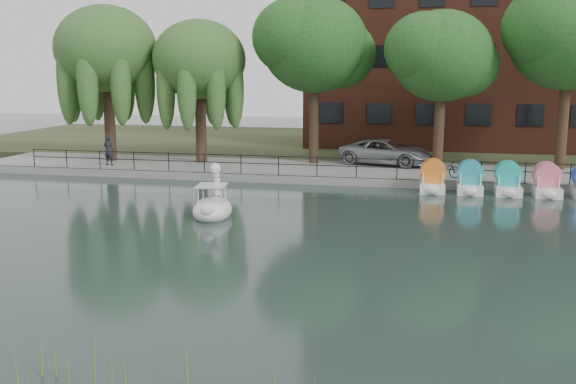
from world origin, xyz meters
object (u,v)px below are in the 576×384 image
(bicycle, at_px, (443,167))
(pedestrian, at_px, (109,148))
(swan_boat, at_px, (213,206))
(minivan, at_px, (386,150))

(bicycle, distance_m, pedestrian, 18.36)
(pedestrian, xyz_separation_m, swan_boat, (9.36, -9.52, -0.95))
(bicycle, bearing_deg, minivan, 48.74)
(bicycle, height_order, pedestrian, pedestrian)
(pedestrian, bearing_deg, swan_boat, 137.49)
(pedestrian, distance_m, swan_boat, 13.39)
(minivan, height_order, swan_boat, minivan)
(minivan, bearing_deg, swan_boat, 170.04)
(swan_boat, bearing_deg, minivan, 57.66)
(minivan, distance_m, pedestrian, 15.67)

